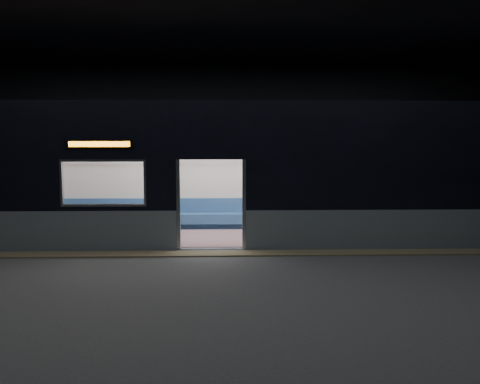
{
  "coord_description": "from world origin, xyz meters",
  "views": [
    {
      "loc": [
        0.31,
        -10.31,
        2.51
      ],
      "look_at": [
        0.69,
        2.3,
        1.18
      ],
      "focal_mm": 38.0,
      "sensor_mm": 36.0,
      "label": 1
    }
  ],
  "objects": [
    {
      "name": "metro_car",
      "position": [
        -0.0,
        2.54,
        1.85
      ],
      "size": [
        18.0,
        3.04,
        3.35
      ],
      "color": "gray",
      "rests_on": "station_floor"
    },
    {
      "name": "station_floor",
      "position": [
        0.0,
        0.0,
        -0.01
      ],
      "size": [
        24.0,
        14.0,
        0.01
      ],
      "primitive_type": "cube",
      "color": "#47494C",
      "rests_on": "ground"
    },
    {
      "name": "tactile_strip",
      "position": [
        0.0,
        0.55,
        0.01
      ],
      "size": [
        22.8,
        0.5,
        0.03
      ],
      "primitive_type": "cube",
      "color": "#8C7F59",
      "rests_on": "station_floor"
    },
    {
      "name": "handbag",
      "position": [
        1.55,
        3.34,
        0.66
      ],
      "size": [
        0.31,
        0.28,
        0.13
      ],
      "primitive_type": "cube",
      "rotation": [
        0.0,
        0.0,
        0.29
      ],
      "color": "black",
      "rests_on": "passenger"
    },
    {
      "name": "transit_map",
      "position": [
        4.83,
        3.85,
        1.51
      ],
      "size": [
        1.1,
        0.03,
        0.71
      ],
      "primitive_type": "cube",
      "color": "white",
      "rests_on": "metro_car"
    },
    {
      "name": "passenger",
      "position": [
        1.59,
        3.55,
        0.78
      ],
      "size": [
        0.38,
        0.65,
        1.32
      ],
      "rotation": [
        0.0,
        0.0,
        0.07
      ],
      "color": "black",
      "rests_on": "metro_car"
    },
    {
      "name": "station_envelope",
      "position": [
        0.0,
        0.0,
        3.66
      ],
      "size": [
        24.0,
        14.0,
        5.0
      ],
      "color": "black",
      "rests_on": "station_floor"
    }
  ]
}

